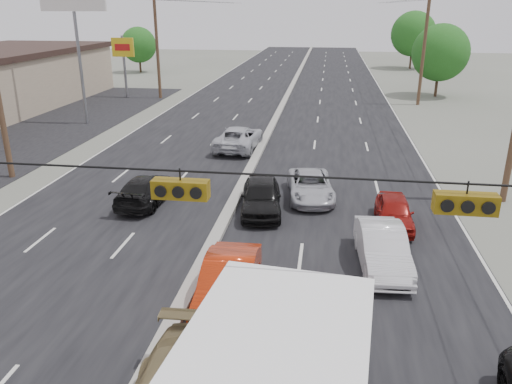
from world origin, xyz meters
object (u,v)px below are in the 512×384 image
(tree_left_far, at_px, (139,45))
(queue_car_c, at_px, (311,186))
(utility_pole_right_c, at_px, (424,48))
(tree_right_mid, at_px, (440,53))
(oncoming_near, at_px, (147,190))
(queue_car_e, at_px, (394,212))
(queue_car_b, at_px, (382,249))
(oncoming_far, at_px, (239,138))
(red_sedan, at_px, (228,284))
(utility_pole_left_c, at_px, (157,45))
(pole_sign_far, at_px, (123,52))
(pole_sign_billboard, at_px, (73,3))
(queue_car_a, at_px, (261,197))
(tree_right_far, at_px, (413,34))

(tree_left_far, distance_m, queue_car_c, 52.61)
(utility_pole_right_c, distance_m, tree_right_mid, 5.64)
(oncoming_near, bearing_deg, queue_car_e, 177.49)
(tree_right_mid, xyz_separation_m, queue_car_b, (-8.77, -37.31, -3.62))
(tree_left_far, relative_size, queue_car_e, 1.69)
(utility_pole_right_c, distance_m, oncoming_far, 22.92)
(red_sedan, bearing_deg, utility_pole_left_c, 109.96)
(red_sedan, relative_size, queue_car_e, 1.23)
(pole_sign_far, bearing_deg, utility_pole_right_c, 0.00)
(pole_sign_far, distance_m, red_sedan, 39.63)
(utility_pole_left_c, xyz_separation_m, pole_sign_far, (-3.50, -0.00, -0.70))
(pole_sign_billboard, relative_size, oncoming_near, 2.48)
(queue_car_a, relative_size, queue_car_c, 0.97)
(utility_pole_right_c, xyz_separation_m, pole_sign_far, (-28.50, -0.00, -0.70))
(tree_right_far, distance_m, queue_car_e, 59.49)
(pole_sign_billboard, bearing_deg, queue_car_c, -37.70)
(pole_sign_far, xyz_separation_m, red_sedan, (17.40, -35.42, -3.67))
(utility_pole_right_c, bearing_deg, pole_sign_far, -180.00)
(pole_sign_far, xyz_separation_m, tree_right_far, (32.00, 30.00, 0.55))
(queue_car_e, bearing_deg, utility_pole_right_c, 80.53)
(utility_pole_right_c, xyz_separation_m, queue_car_c, (-9.00, -25.91, -4.49))
(pole_sign_billboard, bearing_deg, oncoming_far, -23.47)
(utility_pole_left_c, height_order, queue_car_a, utility_pole_left_c)
(pole_sign_billboard, height_order, oncoming_near, pole_sign_billboard)
(utility_pole_left_c, relative_size, tree_left_far, 1.63)
(tree_left_far, relative_size, oncoming_far, 1.17)
(queue_car_a, relative_size, queue_car_e, 1.18)
(red_sedan, height_order, queue_car_e, red_sedan)
(red_sedan, xyz_separation_m, oncoming_far, (-2.80, 17.73, -0.01))
(utility_pole_left_c, bearing_deg, tree_right_far, 46.47)
(utility_pole_left_c, relative_size, pole_sign_billboard, 0.91)
(queue_car_a, xyz_separation_m, queue_car_b, (4.83, -4.38, -0.02))
(tree_right_far, xyz_separation_m, queue_car_b, (-9.77, -62.31, -4.24))
(tree_left_far, xyz_separation_m, queue_car_c, (25.50, -45.91, -3.10))
(utility_pole_right_c, xyz_separation_m, oncoming_near, (-16.50, -27.56, -4.46))
(tree_right_far, xyz_separation_m, red_sedan, (-14.60, -65.42, -4.22))
(queue_car_c, bearing_deg, tree_right_mid, 62.44)
(pole_sign_far, bearing_deg, oncoming_far, -50.46)
(queue_car_c, bearing_deg, oncoming_far, 113.64)
(pole_sign_billboard, bearing_deg, queue_car_e, -37.69)
(queue_car_b, distance_m, queue_car_e, 3.75)
(queue_car_b, bearing_deg, tree_right_far, 77.26)
(utility_pole_right_c, relative_size, pole_sign_far, 1.67)
(utility_pole_left_c, xyz_separation_m, queue_car_e, (19.55, -28.65, -4.49))
(oncoming_near, bearing_deg, tree_left_far, -66.11)
(pole_sign_billboard, distance_m, tree_right_mid, 34.35)
(utility_pole_right_c, height_order, red_sedan, utility_pole_right_c)
(pole_sign_billboard, height_order, tree_right_mid, pole_sign_billboard)
(tree_right_far, bearing_deg, red_sedan, -102.58)
(utility_pole_right_c, xyz_separation_m, tree_right_mid, (2.50, 5.00, -0.77))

